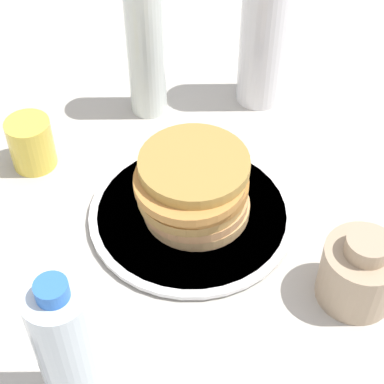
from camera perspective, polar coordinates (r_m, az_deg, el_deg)
The scene contains 8 objects.
ground_plane at distance 0.94m, azimuth 1.11°, elevation -1.96°, with size 4.00×4.00×0.00m, color #BCB7AD.
plate at distance 0.93m, azimuth 0.00°, elevation -1.99°, with size 0.30×0.30×0.01m.
pancake_stack at distance 0.89m, azimuth 0.14°, elevation 0.31°, with size 0.17×0.17×0.10m.
juice_glass at distance 1.02m, azimuth -14.10°, elevation 4.22°, with size 0.07×0.07×0.08m.
cream_jug at distance 0.84m, azimuth 14.68°, elevation -6.85°, with size 0.10×0.10×0.11m.
water_bottle_near at distance 0.70m, azimuth -10.94°, elevation -13.71°, with size 0.07×0.07×0.22m.
water_bottle_mid at distance 1.08m, azimuth 6.40°, elevation 13.54°, with size 0.08×0.08×0.26m.
water_bottle_far at distance 1.06m, azimuth -4.10°, elevation 12.31°, with size 0.06×0.06×0.24m.
Camera 1 is at (-0.20, -0.59, 0.70)m, focal length 60.00 mm.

